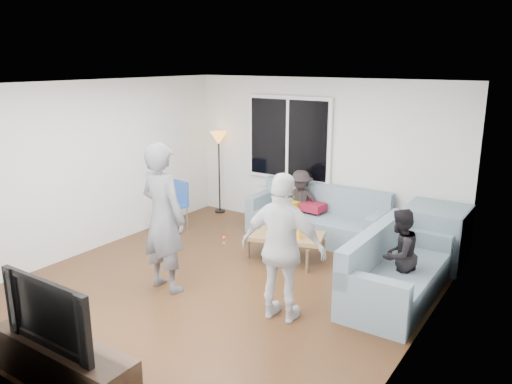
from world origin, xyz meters
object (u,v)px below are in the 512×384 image
Objects in this scene: spectator_right at (399,255)px; television at (58,309)px; sofa_back_section at (317,214)px; side_chair at (173,207)px; player_right at (283,248)px; coffee_table at (285,247)px; tv_console at (64,364)px; floor_lamp at (219,173)px; spectator_back at (300,203)px; sofa_right_section at (399,266)px; player_left at (163,218)px.

television is (-1.95, -3.36, 0.18)m from spectator_right.
sofa_back_section is 2.67× the size of side_chair.
player_right reaches higher than television.
tv_console is (-0.16, -3.68, 0.02)m from coffee_table.
floor_lamp is at bearing 148.96° from coffee_table.
spectator_back is (-2.15, 1.44, -0.03)m from spectator_right.
spectator_back is (-2.15, 1.41, 0.13)m from sofa_right_section.
spectator_back reaches higher than side_chair.
spectator_right reaches higher than sofa_right_section.
sofa_right_section is at bearing -37.12° from sofa_back_section.
coffee_table is at bearing 87.46° from television.
television is (-1.01, -2.16, -0.09)m from player_right.
side_chair is at bearing -90.00° from floor_lamp.
player_right is at bearing -71.08° from sofa_back_section.
floor_lamp is 0.91× the size of player_right.
coffee_table is 2.73m from floor_lamp.
player_left is (-0.76, -2.77, 0.54)m from sofa_back_section.
side_chair is at bearing 85.00° from sofa_right_section.
player_left reaches higher than sofa_back_section.
floor_lamp is at bearing -59.00° from player_left.
player_right is 1.47× the size of spectator_right.
spectator_right is (1.83, -1.41, 0.16)m from sofa_back_section.
sofa_back_section is at bearing 52.88° from sofa_right_section.
sofa_right_section is 1.80× the size of spectator_back.
television is (0.00, 0.00, 0.54)m from tv_console.
player_left is at bearing -1.63° from player_right.
tv_console is at bearing -51.08° from side_chair.
television reaches higher than coffee_table.
side_chair is at bearing -44.48° from player_left.
spectator_right reaches higher than tv_console.
tv_console is at bearing -104.64° from spectator_back.
sofa_back_section is at bearing -22.36° from spectator_back.
side_chair reaches higher than sofa_right_section.
spectator_right reaches higher than sofa_back_section.
tv_console is (-1.95, -3.36, -0.36)m from spectator_right.
player_left is at bearing -105.37° from sofa_back_section.
floor_lamp reaches higher than sofa_back_section.
player_right reaches higher than side_chair.
spectator_back is (-0.32, 0.03, 0.13)m from sofa_back_section.
player_left reaches higher than sofa_right_section.
television is at bearing -91.44° from sofa_back_section.
player_right reaches higher than tv_console.
spectator_right is at bearing -10.42° from coffee_table.
spectator_right is (0.93, 1.20, -0.27)m from player_right.
floor_lamp is at bearing 112.75° from television.
player_right is 2.47m from tv_console.
spectator_right is (4.07, -0.39, 0.15)m from side_chair.
television is at bearing 57.68° from player_right.
player_left is at bearing -115.54° from coffee_table.
coffee_table is 2.02m from player_left.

